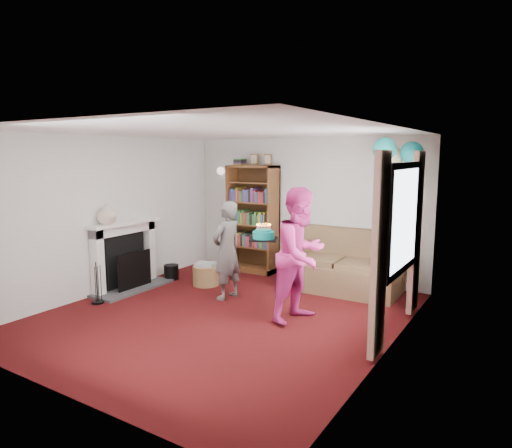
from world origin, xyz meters
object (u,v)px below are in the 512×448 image
Objects in this scene: person_striped at (227,250)px; birthday_cake at (264,235)px; bookcase at (253,220)px; sofa at (344,267)px; person_magenta at (301,255)px.

birthday_cake is at bearing 85.98° from person_striped.
bookcase is 1.76m from person_striped.
bookcase reaches higher than person_striped.
birthday_cake is (-0.59, -1.58, 0.73)m from sofa.
person_striped reaches higher than sofa.
bookcase reaches higher than person_magenta.
person_magenta is (1.93, -1.88, -0.09)m from bookcase.
person_striped is at bearing -134.65° from sofa.
bookcase is 1.24× the size of person_magenta.
person_magenta is (1.36, -0.22, 0.14)m from person_striped.
person_striped is at bearing -71.11° from bookcase.
person_striped is 0.84× the size of person_magenta.
person_magenta is 0.66m from birthday_cake.
person_striped is at bearing 168.29° from birthday_cake.
person_magenta is at bearing 88.37° from person_striped.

